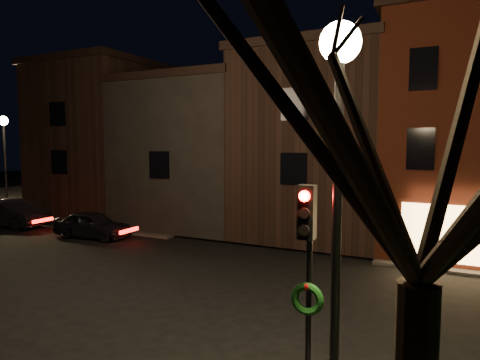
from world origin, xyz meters
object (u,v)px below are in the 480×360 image
Objects in this scene: parked_car_b at (10,213)px; parked_car_a at (92,225)px; street_lamp_near at (339,121)px; traffic_signal at (307,265)px; street_lamp_far at (4,138)px.

parked_car_a is at bearing -93.53° from parked_car_b.
parked_car_a is 0.84× the size of parked_car_b.
street_lamp_near reaches higher than parked_car_b.
traffic_signal is 1.00× the size of parked_car_a.
street_lamp_far reaches higher than traffic_signal.
street_lamp_near is 1.35× the size of parked_car_b.
parked_car_a is (-14.24, 9.13, -2.12)m from traffic_signal.
parked_car_a is (-14.84, 9.62, -4.49)m from street_lamp_near.
street_lamp_near is 18.25m from parked_car_a.
street_lamp_near is at bearing -117.69° from parked_car_b.
street_lamp_near is 1.60× the size of traffic_signal.
street_lamp_near is 28.00m from street_lamp_far.
parked_car_b is at bearing 83.35° from parked_car_a.
traffic_signal is 17.05m from parked_car_a.
traffic_signal is at bearing -25.45° from street_lamp_far.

